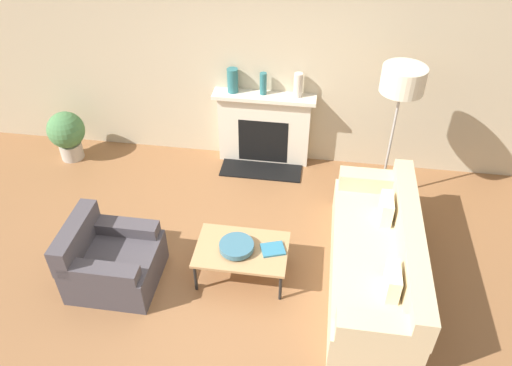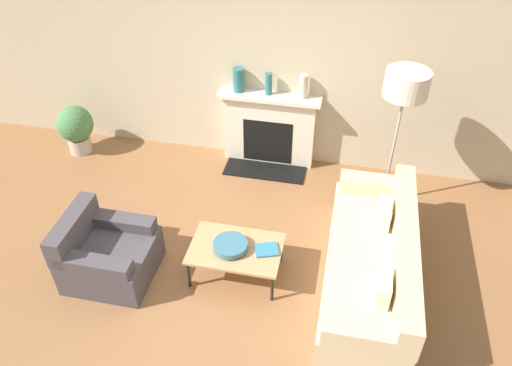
{
  "view_description": "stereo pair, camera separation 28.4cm",
  "coord_description": "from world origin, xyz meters",
  "px_view_note": "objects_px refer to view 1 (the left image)",
  "views": [
    {
      "loc": [
        0.84,
        -3.34,
        4.12
      ],
      "look_at": [
        0.17,
        1.2,
        0.45
      ],
      "focal_mm": 35.0,
      "sensor_mm": 36.0,
      "label": 1
    },
    {
      "loc": [
        1.12,
        -3.29,
        4.12
      ],
      "look_at": [
        0.17,
        1.2,
        0.45
      ],
      "focal_mm": 35.0,
      "sensor_mm": 36.0,
      "label": 2
    }
  ],
  "objects_px": {
    "coffee_table": "(242,250)",
    "mantel_vase_center_left": "(263,84)",
    "fireplace": "(264,129)",
    "potted_plant": "(67,133)",
    "armchair_near": "(110,261)",
    "bowl": "(237,246)",
    "couch": "(378,259)",
    "mantel_vase_left": "(233,80)",
    "book": "(273,249)",
    "mantel_vase_center_right": "(298,85)",
    "floor_lamp": "(402,87)"
  },
  "relations": [
    {
      "from": "mantel_vase_left",
      "to": "book",
      "type": "bearing_deg",
      "value": -69.54
    },
    {
      "from": "bowl",
      "to": "mantel_vase_left",
      "type": "relative_size",
      "value": 1.12
    },
    {
      "from": "armchair_near",
      "to": "bowl",
      "type": "relative_size",
      "value": 2.46
    },
    {
      "from": "bowl",
      "to": "floor_lamp",
      "type": "bearing_deg",
      "value": 44.49
    },
    {
      "from": "mantel_vase_center_left",
      "to": "potted_plant",
      "type": "relative_size",
      "value": 0.41
    },
    {
      "from": "couch",
      "to": "mantel_vase_center_right",
      "type": "xyz_separation_m",
      "value": [
        -1.03,
        1.98,
        0.89
      ]
    },
    {
      "from": "mantel_vase_center_right",
      "to": "potted_plant",
      "type": "distance_m",
      "value": 3.21
    },
    {
      "from": "couch",
      "to": "mantel_vase_center_left",
      "type": "bearing_deg",
      "value": -143.39
    },
    {
      "from": "fireplace",
      "to": "mantel_vase_center_left",
      "type": "xyz_separation_m",
      "value": [
        -0.02,
        0.02,
        0.67
      ]
    },
    {
      "from": "mantel_vase_left",
      "to": "potted_plant",
      "type": "height_order",
      "value": "mantel_vase_left"
    },
    {
      "from": "mantel_vase_center_left",
      "to": "mantel_vase_center_right",
      "type": "distance_m",
      "value": 0.44
    },
    {
      "from": "coffee_table",
      "to": "floor_lamp",
      "type": "height_order",
      "value": "floor_lamp"
    },
    {
      "from": "fireplace",
      "to": "mantel_vase_center_right",
      "type": "relative_size",
      "value": 4.23
    },
    {
      "from": "mantel_vase_center_left",
      "to": "armchair_near",
      "type": "bearing_deg",
      "value": -117.82
    },
    {
      "from": "bowl",
      "to": "book",
      "type": "bearing_deg",
      "value": 7.54
    },
    {
      "from": "floor_lamp",
      "to": "mantel_vase_center_left",
      "type": "height_order",
      "value": "floor_lamp"
    },
    {
      "from": "fireplace",
      "to": "coffee_table",
      "type": "relative_size",
      "value": 1.4
    },
    {
      "from": "book",
      "to": "armchair_near",
      "type": "bearing_deg",
      "value": 170.68
    },
    {
      "from": "coffee_table",
      "to": "mantel_vase_left",
      "type": "bearing_deg",
      "value": 102.31
    },
    {
      "from": "armchair_near",
      "to": "mantel_vase_center_left",
      "type": "xyz_separation_m",
      "value": [
        1.26,
        2.39,
        0.89
      ]
    },
    {
      "from": "mantel_vase_left",
      "to": "mantel_vase_center_left",
      "type": "bearing_deg",
      "value": 0.0
    },
    {
      "from": "mantel_vase_center_left",
      "to": "floor_lamp",
      "type": "bearing_deg",
      "value": -20.69
    },
    {
      "from": "book",
      "to": "mantel_vase_left",
      "type": "distance_m",
      "value": 2.38
    },
    {
      "from": "book",
      "to": "mantel_vase_center_right",
      "type": "height_order",
      "value": "mantel_vase_center_right"
    },
    {
      "from": "armchair_near",
      "to": "coffee_table",
      "type": "xyz_separation_m",
      "value": [
        1.33,
        0.27,
        0.08
      ]
    },
    {
      "from": "fireplace",
      "to": "bowl",
      "type": "distance_m",
      "value": 2.13
    },
    {
      "from": "coffee_table",
      "to": "potted_plant",
      "type": "distance_m",
      "value": 3.25
    },
    {
      "from": "book",
      "to": "mantel_vase_center_right",
      "type": "relative_size",
      "value": 0.9
    },
    {
      "from": "coffee_table",
      "to": "couch",
      "type": "bearing_deg",
      "value": 5.83
    },
    {
      "from": "potted_plant",
      "to": "mantel_vase_left",
      "type": "bearing_deg",
      "value": 8.79
    },
    {
      "from": "couch",
      "to": "mantel_vase_center_left",
      "type": "height_order",
      "value": "mantel_vase_center_left"
    },
    {
      "from": "book",
      "to": "mantel_vase_left",
      "type": "bearing_deg",
      "value": 91.1
    },
    {
      "from": "mantel_vase_left",
      "to": "mantel_vase_center_right",
      "type": "height_order",
      "value": "mantel_vase_left"
    },
    {
      "from": "couch",
      "to": "potted_plant",
      "type": "relative_size",
      "value": 3.21
    },
    {
      "from": "bowl",
      "to": "mantel_vase_center_left",
      "type": "height_order",
      "value": "mantel_vase_center_left"
    },
    {
      "from": "bowl",
      "to": "couch",
      "type": "bearing_deg",
      "value": 6.55
    },
    {
      "from": "bowl",
      "to": "floor_lamp",
      "type": "xyz_separation_m",
      "value": [
        1.57,
        1.55,
        1.13
      ]
    },
    {
      "from": "coffee_table",
      "to": "mantel_vase_center_left",
      "type": "xyz_separation_m",
      "value": [
        -0.07,
        2.13,
        0.81
      ]
    },
    {
      "from": "book",
      "to": "mantel_vase_left",
      "type": "height_order",
      "value": "mantel_vase_left"
    },
    {
      "from": "couch",
      "to": "armchair_near",
      "type": "relative_size",
      "value": 2.59
    },
    {
      "from": "armchair_near",
      "to": "bowl",
      "type": "bearing_deg",
      "value": -79.25
    },
    {
      "from": "book",
      "to": "mantel_vase_center_left",
      "type": "bearing_deg",
      "value": 81.2
    },
    {
      "from": "coffee_table",
      "to": "mantel_vase_left",
      "type": "xyz_separation_m",
      "value": [
        -0.46,
        2.13,
        0.83
      ]
    },
    {
      "from": "armchair_near",
      "to": "mantel_vase_left",
      "type": "xyz_separation_m",
      "value": [
        0.87,
        2.39,
        0.91
      ]
    },
    {
      "from": "coffee_table",
      "to": "potted_plant",
      "type": "bearing_deg",
      "value": 146.92
    },
    {
      "from": "couch",
      "to": "potted_plant",
      "type": "xyz_separation_m",
      "value": [
        -4.13,
        1.63,
        0.11
      ]
    },
    {
      "from": "couch",
      "to": "mantel_vase_left",
      "type": "bearing_deg",
      "value": -136.75
    },
    {
      "from": "bowl",
      "to": "mantel_vase_center_right",
      "type": "bearing_deg",
      "value": 78.98
    },
    {
      "from": "fireplace",
      "to": "potted_plant",
      "type": "distance_m",
      "value": 2.7
    },
    {
      "from": "bowl",
      "to": "potted_plant",
      "type": "relative_size",
      "value": 0.51
    }
  ]
}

